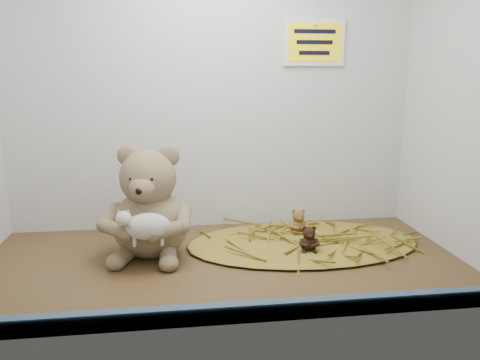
{
  "coord_description": "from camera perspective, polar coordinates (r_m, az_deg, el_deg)",
  "views": [
    {
      "loc": [
        -10.15,
        -109.06,
        45.96
      ],
      "look_at": [
        4.51,
        2.24,
        20.43
      ],
      "focal_mm": 35.0,
      "sensor_mm": 36.0,
      "label": 1
    }
  ],
  "objects": [
    {
      "name": "main_teddy",
      "position": [
        1.21,
        -10.95,
        -2.57
      ],
      "size": [
        27.26,
        28.29,
        28.72
      ],
      "primitive_type": null,
      "rotation": [
        0.0,
        0.0,
        -0.19
      ],
      "color": "#836E50",
      "rests_on": "shelf_floor"
    },
    {
      "name": "mini_teddy_tan",
      "position": [
        1.36,
        7.12,
        -4.88
      ],
      "size": [
        6.15,
        6.44,
        7.09
      ],
      "primitive_type": null,
      "rotation": [
        0.0,
        0.0,
        -0.07
      ],
      "color": "brown",
      "rests_on": "straw_bed"
    },
    {
      "name": "straw_bed",
      "position": [
        1.31,
        7.67,
        -7.53
      ],
      "size": [
        64.08,
        37.21,
        1.24
      ],
      "primitive_type": "ellipsoid",
      "color": "brown",
      "rests_on": "shelf_floor"
    },
    {
      "name": "front_rail",
      "position": [
        0.92,
        -0.27,
        -15.82
      ],
      "size": [
        119.28,
        2.2,
        3.6
      ],
      "primitive_type": "cube",
      "color": "#3A5A70",
      "rests_on": "shelf_floor"
    },
    {
      "name": "mini_teddy_brown",
      "position": [
        1.23,
        8.4,
        -6.92
      ],
      "size": [
        6.2,
        6.44,
        6.63
      ],
      "primitive_type": null,
      "rotation": [
        0.0,
        0.0,
        -0.17
      ],
      "color": "black",
      "rests_on": "straw_bed"
    },
    {
      "name": "alcove_shell",
      "position": [
        1.19,
        -2.65,
        12.33
      ],
      "size": [
        120.4,
        60.2,
        90.4
      ],
      "color": "#442C17",
      "rests_on": "ground"
    },
    {
      "name": "toy_lamb",
      "position": [
        1.12,
        -11.17,
        -5.58
      ],
      "size": [
        13.84,
        8.45,
        8.94
      ],
      "primitive_type": null,
      "color": "beige",
      "rests_on": "main_teddy"
    },
    {
      "name": "wall_sign",
      "position": [
        1.44,
        9.01,
        16.25
      ],
      "size": [
        16.0,
        1.2,
        11.0
      ],
      "primitive_type": "cube",
      "color": "#FFEA0D",
      "rests_on": "back_wall"
    }
  ]
}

